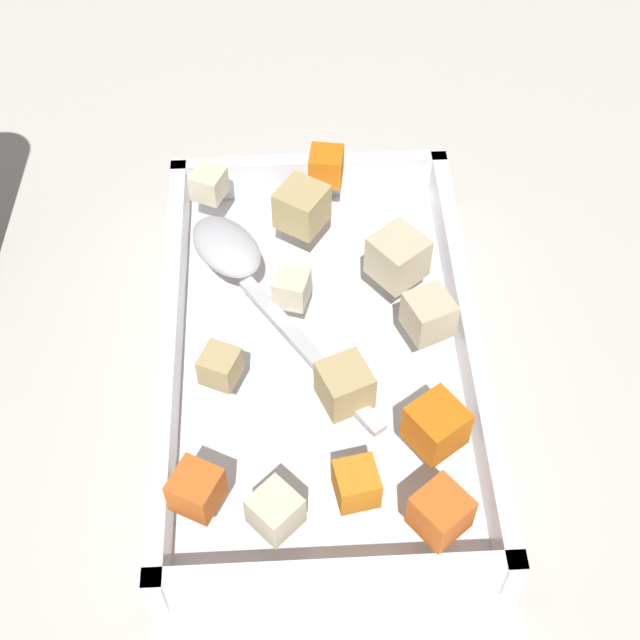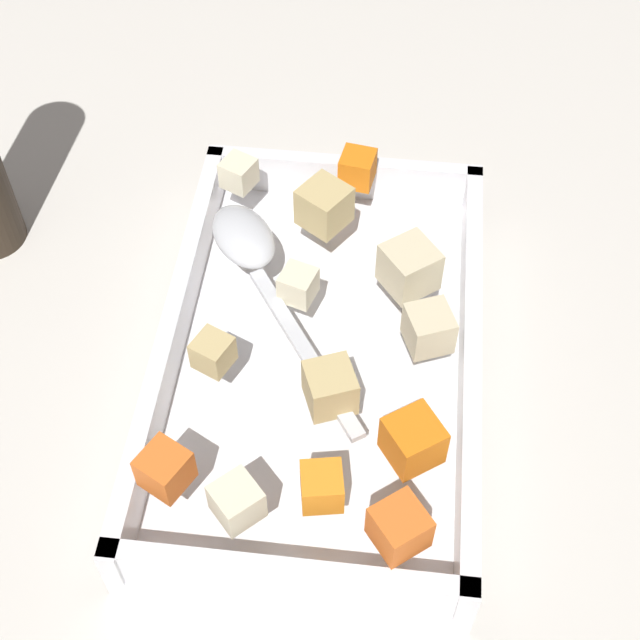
# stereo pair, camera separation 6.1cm
# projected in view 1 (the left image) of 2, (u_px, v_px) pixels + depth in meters

# --- Properties ---
(ground_plane) EXTENTS (4.00, 4.00, 0.00)m
(ground_plane) POSITION_uv_depth(u_px,v_px,m) (309.00, 375.00, 0.65)
(ground_plane) COLOR beige
(baking_dish) EXTENTS (0.35, 0.22, 0.05)m
(baking_dish) POSITION_uv_depth(u_px,v_px,m) (320.00, 360.00, 0.64)
(baking_dish) COLOR silver
(baking_dish) RESTS_ON ground_plane
(carrot_chunk_mid_right) EXTENTS (0.04, 0.04, 0.03)m
(carrot_chunk_mid_right) POSITION_uv_depth(u_px,v_px,m) (436.00, 426.00, 0.55)
(carrot_chunk_mid_right) COLOR orange
(carrot_chunk_mid_right) RESTS_ON baking_dish
(carrot_chunk_corner_ne) EXTENTS (0.03, 0.03, 0.02)m
(carrot_chunk_corner_ne) POSITION_uv_depth(u_px,v_px,m) (326.00, 166.00, 0.69)
(carrot_chunk_corner_ne) COLOR orange
(carrot_chunk_corner_ne) RESTS_ON baking_dish
(carrot_chunk_center) EXTENTS (0.04, 0.04, 0.03)m
(carrot_chunk_center) POSITION_uv_depth(u_px,v_px,m) (196.00, 489.00, 0.53)
(carrot_chunk_center) COLOR orange
(carrot_chunk_center) RESTS_ON baking_dish
(carrot_chunk_near_spoon) EXTENTS (0.04, 0.04, 0.03)m
(carrot_chunk_near_spoon) POSITION_uv_depth(u_px,v_px,m) (441.00, 512.00, 0.52)
(carrot_chunk_near_spoon) COLOR orange
(carrot_chunk_near_spoon) RESTS_ON baking_dish
(carrot_chunk_back_center) EXTENTS (0.03, 0.03, 0.02)m
(carrot_chunk_back_center) POSITION_uv_depth(u_px,v_px,m) (356.00, 484.00, 0.53)
(carrot_chunk_back_center) COLOR orange
(carrot_chunk_back_center) RESTS_ON baking_dish
(potato_chunk_near_left) EXTENTS (0.05, 0.05, 0.03)m
(potato_chunk_near_left) POSITION_uv_depth(u_px,v_px,m) (398.00, 257.00, 0.63)
(potato_chunk_near_left) COLOR beige
(potato_chunk_near_left) RESTS_ON baking_dish
(potato_chunk_far_left) EXTENTS (0.04, 0.04, 0.03)m
(potato_chunk_far_left) POSITION_uv_depth(u_px,v_px,m) (304.00, 207.00, 0.66)
(potato_chunk_far_left) COLOR tan
(potato_chunk_far_left) RESTS_ON baking_dish
(potato_chunk_corner_nw) EXTENTS (0.03, 0.03, 0.02)m
(potato_chunk_corner_nw) POSITION_uv_depth(u_px,v_px,m) (209.00, 184.00, 0.68)
(potato_chunk_corner_nw) COLOR beige
(potato_chunk_corner_nw) RESTS_ON baking_dish
(potato_chunk_far_right) EXTENTS (0.03, 0.03, 0.02)m
(potato_chunk_far_right) POSITION_uv_depth(u_px,v_px,m) (291.00, 288.00, 0.62)
(potato_chunk_far_right) COLOR beige
(potato_chunk_far_right) RESTS_ON baking_dish
(potato_chunk_corner_se) EXTENTS (0.04, 0.04, 0.03)m
(potato_chunk_corner_se) POSITION_uv_depth(u_px,v_px,m) (345.00, 385.00, 0.57)
(potato_chunk_corner_se) COLOR tan
(potato_chunk_corner_se) RESTS_ON baking_dish
(potato_chunk_near_right) EXTENTS (0.03, 0.03, 0.02)m
(potato_chunk_near_right) POSITION_uv_depth(u_px,v_px,m) (220.00, 366.00, 0.58)
(potato_chunk_near_right) COLOR tan
(potato_chunk_near_right) RESTS_ON baking_dish
(potato_chunk_corner_sw) EXTENTS (0.04, 0.04, 0.03)m
(potato_chunk_corner_sw) POSITION_uv_depth(u_px,v_px,m) (275.00, 511.00, 0.52)
(potato_chunk_corner_sw) COLOR beige
(potato_chunk_corner_sw) RESTS_ON baking_dish
(potato_chunk_mid_left) EXTENTS (0.04, 0.04, 0.03)m
(potato_chunk_mid_left) POSITION_uv_depth(u_px,v_px,m) (428.00, 310.00, 0.61)
(potato_chunk_mid_left) COLOR beige
(potato_chunk_mid_left) RESTS_ON baking_dish
(serving_spoon) EXTENTS (0.19, 0.14, 0.02)m
(serving_spoon) POSITION_uv_depth(u_px,v_px,m) (237.00, 259.00, 0.64)
(serving_spoon) COLOR silver
(serving_spoon) RESTS_ON baking_dish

